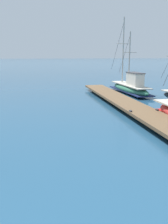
# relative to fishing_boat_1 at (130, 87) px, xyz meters

# --- Properties ---
(floating_dock) EXTENTS (2.13, 18.20, 0.53)m
(floating_dock) POSITION_rel_fishing_boat_1_xyz_m (-2.58, -5.48, -0.26)
(floating_dock) COLOR brown
(floating_dock) RESTS_ON ground
(fishing_boat_1) EXTENTS (1.96, 8.77, 7.04)m
(fishing_boat_1) POSITION_rel_fishing_boat_1_xyz_m (0.00, 0.00, 0.00)
(fishing_boat_1) COLOR #337556
(fishing_boat_1) RESTS_ON ground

